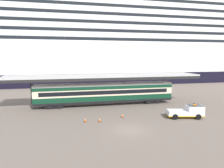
{
  "coord_description": "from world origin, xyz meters",
  "views": [
    {
      "loc": [
        -7.3,
        -22.91,
        8.99
      ],
      "look_at": [
        -0.15,
        9.68,
        4.5
      ],
      "focal_mm": 32.49,
      "sensor_mm": 36.0,
      "label": 1
    }
  ],
  "objects_px": {
    "service_truck": "(188,111)",
    "traffic_cone_mid": "(122,116)",
    "traffic_cone_near": "(100,120)",
    "traffic_cone_far": "(85,120)",
    "quay_bollard": "(194,106)",
    "train_carriage": "(105,93)",
    "cruise_ship": "(140,44)"
  },
  "relations": [
    {
      "from": "service_truck",
      "to": "traffic_cone_mid",
      "type": "bearing_deg",
      "value": 167.38
    },
    {
      "from": "traffic_cone_near",
      "to": "traffic_cone_far",
      "type": "xyz_separation_m",
      "value": [
        -1.97,
        0.44,
        -0.01
      ]
    },
    {
      "from": "service_truck",
      "to": "quay_bollard",
      "type": "height_order",
      "value": "service_truck"
    },
    {
      "from": "traffic_cone_mid",
      "to": "quay_bollard",
      "type": "bearing_deg",
      "value": 10.24
    },
    {
      "from": "train_carriage",
      "to": "traffic_cone_near",
      "type": "height_order",
      "value": "train_carriage"
    },
    {
      "from": "traffic_cone_mid",
      "to": "traffic_cone_near",
      "type": "bearing_deg",
      "value": -160.71
    },
    {
      "from": "cruise_ship",
      "to": "quay_bollard",
      "type": "height_order",
      "value": "cruise_ship"
    },
    {
      "from": "service_truck",
      "to": "quay_bollard",
      "type": "bearing_deg",
      "value": 47.81
    },
    {
      "from": "traffic_cone_near",
      "to": "traffic_cone_far",
      "type": "relative_size",
      "value": 1.02
    },
    {
      "from": "train_carriage",
      "to": "traffic_cone_far",
      "type": "xyz_separation_m",
      "value": [
        -4.62,
        -9.3,
        -2.0
      ]
    },
    {
      "from": "traffic_cone_near",
      "to": "traffic_cone_mid",
      "type": "bearing_deg",
      "value": 19.29
    },
    {
      "from": "traffic_cone_far",
      "to": "cruise_ship",
      "type": "bearing_deg",
      "value": 61.6
    },
    {
      "from": "train_carriage",
      "to": "service_truck",
      "type": "xyz_separation_m",
      "value": [
        10.51,
        -10.59,
        -1.33
      ]
    },
    {
      "from": "quay_bollard",
      "to": "service_truck",
      "type": "bearing_deg",
      "value": -132.19
    },
    {
      "from": "cruise_ship",
      "to": "traffic_cone_near",
      "type": "bearing_deg",
      "value": -116.25
    },
    {
      "from": "train_carriage",
      "to": "quay_bollard",
      "type": "height_order",
      "value": "train_carriage"
    },
    {
      "from": "traffic_cone_far",
      "to": "traffic_cone_mid",
      "type": "bearing_deg",
      "value": 8.48
    },
    {
      "from": "train_carriage",
      "to": "traffic_cone_near",
      "type": "relative_size",
      "value": 39.26
    },
    {
      "from": "train_carriage",
      "to": "traffic_cone_near",
      "type": "distance_m",
      "value": 10.29
    },
    {
      "from": "service_truck",
      "to": "traffic_cone_near",
      "type": "xyz_separation_m",
      "value": [
        -13.16,
        0.86,
        -0.67
      ]
    },
    {
      "from": "service_truck",
      "to": "traffic_cone_far",
      "type": "height_order",
      "value": "service_truck"
    },
    {
      "from": "cruise_ship",
      "to": "traffic_cone_near",
      "type": "distance_m",
      "value": 53.43
    },
    {
      "from": "traffic_cone_far",
      "to": "quay_bollard",
      "type": "xyz_separation_m",
      "value": [
        19.3,
        3.31,
        0.2
      ]
    },
    {
      "from": "traffic_cone_mid",
      "to": "traffic_cone_far",
      "type": "bearing_deg",
      "value": -171.52
    },
    {
      "from": "traffic_cone_near",
      "to": "traffic_cone_mid",
      "type": "distance_m",
      "value": 3.86
    },
    {
      "from": "service_truck",
      "to": "traffic_cone_mid",
      "type": "distance_m",
      "value": 9.78
    },
    {
      "from": "service_truck",
      "to": "traffic_cone_mid",
      "type": "height_order",
      "value": "service_truck"
    },
    {
      "from": "cruise_ship",
      "to": "traffic_cone_mid",
      "type": "height_order",
      "value": "cruise_ship"
    },
    {
      "from": "traffic_cone_near",
      "to": "traffic_cone_far",
      "type": "bearing_deg",
      "value": 167.43
    },
    {
      "from": "cruise_ship",
      "to": "train_carriage",
      "type": "distance_m",
      "value": 43.39
    },
    {
      "from": "train_carriage",
      "to": "traffic_cone_far",
      "type": "relative_size",
      "value": 40.23
    },
    {
      "from": "service_truck",
      "to": "traffic_cone_far",
      "type": "bearing_deg",
      "value": 175.11
    }
  ]
}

